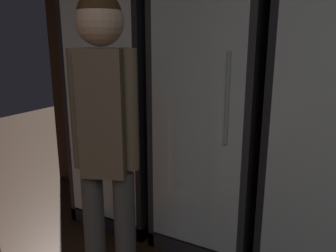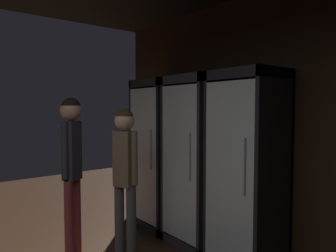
{
  "view_description": "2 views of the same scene",
  "coord_description": "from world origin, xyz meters",
  "px_view_note": "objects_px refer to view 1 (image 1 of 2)",
  "views": [
    {
      "loc": [
        -0.47,
        0.7,
        1.38
      ],
      "look_at": [
        -1.58,
        2.74,
        0.78
      ],
      "focal_mm": 35.92,
      "sensor_mm": 36.0,
      "label": 1
    },
    {
      "loc": [
        1.4,
        0.2,
        1.58
      ],
      "look_at": [
        -1.57,
        2.55,
        1.36
      ],
      "focal_mm": 33.75,
      "sensor_mm": 36.0,
      "label": 2
    }
  ],
  "objects_px": {
    "cooler_far_left": "(126,98)",
    "shopper_near": "(105,131)",
    "cooler_left": "(215,107)",
    "cooler_center": "(335,119)"
  },
  "relations": [
    {
      "from": "cooler_left",
      "to": "shopper_near",
      "type": "xyz_separation_m",
      "value": [
        -0.19,
        -0.89,
        0.02
      ]
    },
    {
      "from": "cooler_left",
      "to": "shopper_near",
      "type": "bearing_deg",
      "value": -102.16
    },
    {
      "from": "cooler_center",
      "to": "shopper_near",
      "type": "relative_size",
      "value": 1.24
    },
    {
      "from": "cooler_far_left",
      "to": "cooler_left",
      "type": "height_order",
      "value": "same"
    },
    {
      "from": "cooler_far_left",
      "to": "cooler_left",
      "type": "relative_size",
      "value": 1.0
    },
    {
      "from": "cooler_left",
      "to": "shopper_near",
      "type": "distance_m",
      "value": 0.91
    },
    {
      "from": "cooler_center",
      "to": "cooler_left",
      "type": "bearing_deg",
      "value": -179.97
    },
    {
      "from": "cooler_far_left",
      "to": "shopper_near",
      "type": "relative_size",
      "value": 1.24
    },
    {
      "from": "cooler_far_left",
      "to": "shopper_near",
      "type": "height_order",
      "value": "cooler_far_left"
    },
    {
      "from": "cooler_left",
      "to": "cooler_center",
      "type": "height_order",
      "value": "same"
    }
  ]
}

